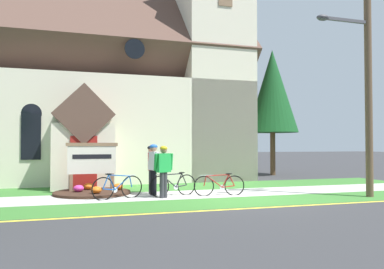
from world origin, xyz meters
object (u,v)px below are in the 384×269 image
Objects in this scene: bicycle_orange at (117,187)px; cyclist_in_blue_jersey at (164,167)px; cyclist_in_red_jersey at (153,165)px; bicycle_black at (173,185)px; utility_pole at (366,61)px; bicycle_blue at (219,185)px; roadside_conifer at (272,91)px; cyclist_in_green_jersey at (151,165)px; church_sign at (92,160)px.

cyclist_in_blue_jersey reaches higher than bicycle_orange.
cyclist_in_red_jersey reaches higher than cyclist_in_blue_jersey.
bicycle_black is at bearing 44.17° from cyclist_in_blue_jersey.
bicycle_blue is at bearing 159.55° from utility_pole.
cyclist_in_red_jersey is at bearing 104.23° from cyclist_in_blue_jersey.
bicycle_orange is 0.97× the size of cyclist_in_blue_jersey.
bicycle_orange reaches higher than bicycle_black.
roadside_conifer is at bearing 42.25° from bicycle_black.
utility_pole reaches higher than cyclist_in_green_jersey.
cyclist_in_blue_jersey is at bearing -179.21° from bicycle_blue.
utility_pole is 1.14× the size of roadside_conifer.
church_sign is at bearing 154.26° from bicycle_blue.
church_sign is 1.07× the size of cyclist_in_green_jersey.
church_sign reaches higher than bicycle_orange.
church_sign is 10.22m from utility_pole.
cyclist_in_green_jersey is 0.21× the size of utility_pole.
bicycle_black is 0.98× the size of cyclist_in_red_jersey.
cyclist_in_green_jersey is at bearing 89.38° from cyclist_in_red_jersey.
cyclist_in_red_jersey is at bearing -90.62° from cyclist_in_green_jersey.
cyclist_in_green_jersey is at bearing -143.29° from roadside_conifer.
church_sign reaches higher than cyclist_in_green_jersey.
bicycle_black is 0.21× the size of utility_pole.
bicycle_blue is at bearing -25.74° from church_sign.
bicycle_blue is 0.21× the size of utility_pole.
church_sign is at bearing -152.50° from roadside_conifer.
church_sign is at bearing 137.14° from cyclist_in_blue_jersey.
bicycle_black reaches higher than bicycle_blue.
church_sign reaches higher than cyclist_in_red_jersey.
bicycle_blue is (4.20, -2.02, -0.83)m from church_sign.
bicycle_black is 1.01× the size of cyclist_in_green_jersey.
bicycle_black is (2.66, -1.61, -0.82)m from church_sign.
bicycle_black is at bearing 165.11° from bicycle_blue.
cyclist_in_red_jersey reaches higher than bicycle_blue.
church_sign reaches higher than bicycle_blue.
utility_pole is (6.21, -2.15, 4.24)m from bicycle_black.
utility_pole is at bearing -23.01° from church_sign.
church_sign is 2.13m from bicycle_orange.
roadside_conifer reaches higher than cyclist_in_blue_jersey.
cyclist_in_blue_jersey is at bearing -75.77° from cyclist_in_red_jersey.
church_sign is 1.07× the size of cyclist_in_blue_jersey.
cyclist_in_green_jersey is 0.24× the size of roadside_conifer.
roadside_conifer is (8.36, 6.24, 3.86)m from cyclist_in_green_jersey.
bicycle_black is 1.01× the size of cyclist_in_blue_jersey.
cyclist_in_blue_jersey is 1.00× the size of cyclist_in_green_jersey.
bicycle_black is 0.98m from cyclist_in_red_jersey.
cyclist_in_green_jersey is (1.29, 1.00, 0.63)m from bicycle_orange.
bicycle_blue is 10.68m from roadside_conifer.
bicycle_blue is 1.03× the size of cyclist_in_blue_jersey.
bicycle_orange is (-3.46, 0.19, 0.02)m from bicycle_blue.
bicycle_orange is 0.95× the size of cyclist_in_red_jersey.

